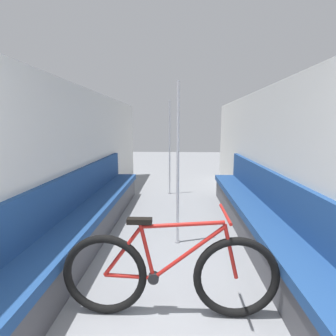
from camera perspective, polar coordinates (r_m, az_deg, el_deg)
name	(u,v)px	position (r m, az deg, el deg)	size (l,w,h in m)	color
wall_left	(72,162)	(3.92, -20.13, 1.31)	(0.10, 9.25, 2.15)	silver
wall_right	(278,163)	(3.86, 22.77, 1.05)	(0.10, 9.25, 2.15)	silver
bench_seat_row_left	(87,220)	(3.79, -17.19, -10.68)	(0.47, 4.97, 0.96)	#4C4C51
bench_seat_row_right	(261,222)	(3.74, 19.54, -11.04)	(0.47, 4.97, 0.96)	#4C4C51
bicycle	(170,274)	(2.33, 0.37, -22.13)	(1.79, 0.46, 0.91)	black
grab_pole_near	(170,149)	(5.97, 0.36, 4.08)	(0.08, 0.08, 2.13)	gray
grab_pole_far	(178,167)	(3.42, 2.15, 0.15)	(0.08, 0.08, 2.13)	gray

